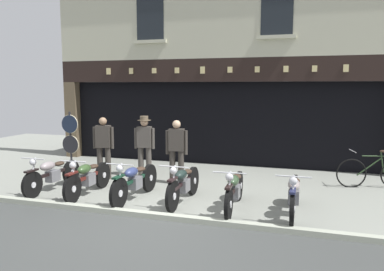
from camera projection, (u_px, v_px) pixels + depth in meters
name	position (u px, v px, depth m)	size (l,w,h in m)	color
ground	(126.00, 241.00, 6.22)	(22.80, 22.00, 0.18)	gray
shop_facade	(229.00, 109.00, 13.59)	(11.10, 4.42, 5.98)	black
motorcycle_far_left	(52.00, 174.00, 9.05)	(0.62, 1.97, 0.90)	black
motorcycle_left	(88.00, 177.00, 8.66)	(0.62, 1.94, 0.91)	black
motorcycle_center_left	(135.00, 181.00, 8.32)	(0.62, 2.04, 0.92)	black
motorcycle_center	(183.00, 183.00, 8.09)	(0.62, 1.94, 0.91)	black
motorcycle_center_right	(234.00, 189.00, 7.64)	(0.62, 2.01, 0.91)	black
motorcycle_right	(294.00, 194.00, 7.30)	(0.62, 1.98, 0.92)	black
salesman_left	(104.00, 145.00, 10.14)	(0.55, 0.31, 1.65)	#38332D
shopkeeper_center	(145.00, 143.00, 10.37)	(0.55, 0.36, 1.67)	#47423D
salesman_right	(177.00, 149.00, 9.62)	(0.55, 0.28, 1.62)	#38332D
tyre_sign_pole	(70.00, 135.00, 11.51)	(0.56, 0.06, 1.71)	#232328
advert_board_near	(318.00, 105.00, 11.13)	(0.82, 0.03, 1.05)	silver
advert_board_far	(366.00, 107.00, 10.75)	(0.80, 0.03, 0.89)	beige
leaning_bicycle	(374.00, 172.00, 9.30)	(1.74, 0.58, 0.95)	black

